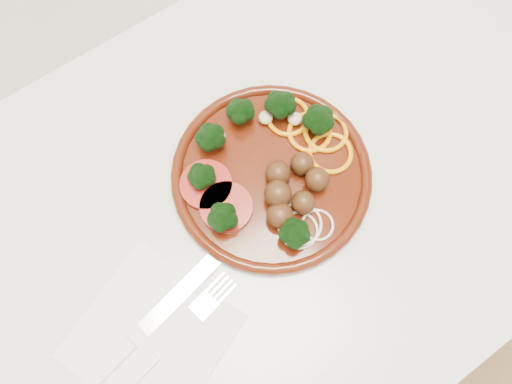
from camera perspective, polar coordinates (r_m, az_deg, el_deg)
counter at (r=1.05m, az=0.95°, el=-7.57°), size 2.40×0.60×0.90m
plate at (r=0.60m, az=1.59°, el=2.31°), size 0.25×0.25×0.05m
napkin at (r=0.59m, az=-11.82°, el=-15.79°), size 0.20×0.20×0.00m
knife at (r=0.59m, az=-14.50°, el=-16.67°), size 0.23×0.06×0.01m
fork at (r=0.58m, az=-12.80°, el=-19.04°), size 0.20×0.06×0.01m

